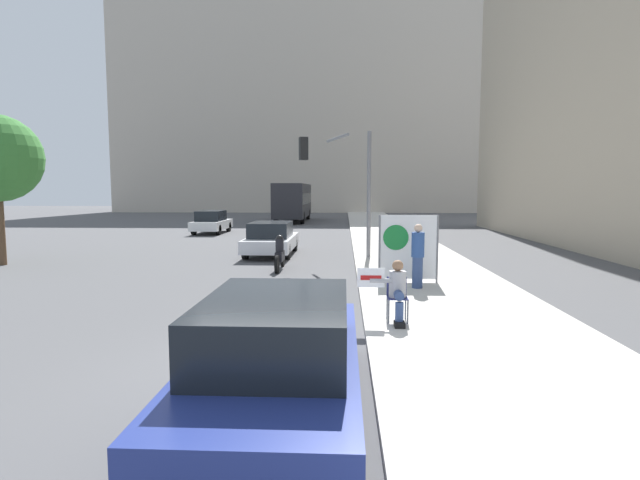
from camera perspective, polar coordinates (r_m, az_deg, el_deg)
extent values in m
plane|color=#4F4F51|center=(7.44, -6.39, -15.71)|extent=(160.00, 160.00, 0.00)
cube|color=beige|center=(22.15, 9.39, -1.28)|extent=(4.30, 90.00, 0.12)
cube|color=#BCB2A3|center=(68.10, 0.14, 14.84)|extent=(52.00, 12.00, 27.15)
cylinder|color=#474C56|center=(9.91, 7.86, -8.14)|extent=(0.03, 0.03, 0.46)
cylinder|color=#474C56|center=(9.95, 10.00, -8.11)|extent=(0.03, 0.03, 0.46)
cylinder|color=#474C56|center=(10.27, 7.68, -7.65)|extent=(0.03, 0.03, 0.46)
cylinder|color=#474C56|center=(10.31, 9.74, -7.63)|extent=(0.03, 0.03, 0.46)
cube|color=navy|center=(10.06, 8.84, -6.54)|extent=(0.40, 0.40, 0.02)
cube|color=navy|center=(10.20, 8.75, -5.21)|extent=(0.40, 0.02, 0.38)
cylinder|color=#334775|center=(9.88, 8.95, -6.17)|extent=(0.18, 0.42, 0.18)
cylinder|color=#334775|center=(9.75, 9.05, -8.39)|extent=(0.16, 0.16, 0.46)
cube|color=black|center=(9.74, 9.07, -9.51)|extent=(0.20, 0.28, 0.10)
cylinder|color=#9E9EA3|center=(10.03, 8.85, -4.99)|extent=(0.34, 0.34, 0.52)
sphere|color=#936B4C|center=(9.97, 8.88, -2.90)|extent=(0.22, 0.22, 0.22)
cylinder|color=#9E9EA3|center=(9.91, 7.01, -4.63)|extent=(0.45, 0.09, 0.09)
cube|color=white|center=(9.89, 5.84, -4.30)|extent=(0.54, 0.02, 0.38)
cube|color=#AD1414|center=(9.88, 5.85, -4.31)|extent=(0.41, 0.01, 0.09)
cylinder|color=#334775|center=(13.56, 11.07, -3.66)|extent=(0.28, 0.28, 0.83)
cylinder|color=navy|center=(13.46, 11.13, -0.53)|extent=(0.34, 0.34, 0.66)
sphere|color=beige|center=(13.42, 11.16, 1.33)|extent=(0.22, 0.22, 0.22)
cylinder|color=slate|center=(14.18, 6.81, -0.99)|extent=(0.06, 0.06, 1.91)
cylinder|color=slate|center=(14.38, 13.26, -1.01)|extent=(0.06, 0.06, 1.91)
cube|color=white|center=(14.25, 10.06, -0.80)|extent=(1.62, 0.02, 1.81)
cylinder|color=#197A33|center=(14.16, 8.66, 0.28)|extent=(0.71, 0.01, 0.71)
cylinder|color=slate|center=(19.53, 5.61, 5.18)|extent=(0.16, 0.16, 4.86)
cylinder|color=slate|center=(19.21, 1.96, 11.56)|extent=(0.91, 2.51, 0.11)
cube|color=black|center=(18.83, -1.90, 10.40)|extent=(0.38, 0.38, 0.84)
sphere|color=green|center=(18.81, -1.89, 9.55)|extent=(0.18, 0.18, 0.18)
cube|color=navy|center=(6.23, -4.75, -14.61)|extent=(1.89, 4.79, 0.56)
cube|color=black|center=(5.86, -5.05, -9.68)|extent=(1.62, 2.49, 0.65)
cylinder|color=black|center=(7.83, -9.48, -12.18)|extent=(0.22, 0.64, 0.64)
cylinder|color=black|center=(7.66, 3.12, -12.52)|extent=(0.22, 0.64, 0.64)
cylinder|color=black|center=(5.18, -17.01, -22.04)|extent=(0.22, 0.64, 0.64)
cylinder|color=black|center=(4.92, 3.32, -23.36)|extent=(0.22, 0.64, 0.64)
cube|color=silver|center=(21.16, -5.56, -0.28)|extent=(1.88, 4.59, 0.51)
cube|color=black|center=(20.93, -5.65, 1.21)|extent=(1.62, 2.39, 0.62)
cylinder|color=black|center=(22.72, -7.11, -0.42)|extent=(0.22, 0.64, 0.64)
cylinder|color=black|center=(22.49, -2.94, -0.44)|extent=(0.22, 0.64, 0.64)
cylinder|color=black|center=(19.93, -8.52, -1.28)|extent=(0.22, 0.64, 0.64)
cylinder|color=black|center=(19.68, -3.76, -1.32)|extent=(0.22, 0.64, 0.64)
cube|color=white|center=(32.55, -12.26, 1.71)|extent=(1.75, 4.30, 0.54)
cube|color=black|center=(32.35, -12.36, 2.73)|extent=(1.50, 2.23, 0.63)
cylinder|color=black|center=(34.05, -12.92, 1.50)|extent=(0.22, 0.64, 0.64)
cylinder|color=black|center=(33.67, -10.41, 1.50)|extent=(0.22, 0.64, 0.64)
cylinder|color=black|center=(31.50, -14.22, 1.14)|extent=(0.22, 0.64, 0.64)
cylinder|color=black|center=(31.09, -11.53, 1.14)|extent=(0.22, 0.64, 0.64)
cube|color=#232328|center=(44.17, -3.09, 4.56)|extent=(2.48, 10.24, 2.85)
cube|color=black|center=(44.16, -3.09, 4.79)|extent=(2.50, 9.73, 0.92)
cylinder|color=black|center=(47.48, -4.00, 3.01)|extent=(0.30, 1.04, 1.04)
cylinder|color=black|center=(47.28, -1.37, 3.01)|extent=(0.30, 1.04, 1.04)
cylinder|color=black|center=(41.20, -5.04, 2.59)|extent=(0.30, 1.04, 1.04)
cylinder|color=black|center=(40.95, -2.02, 2.59)|extent=(0.30, 1.04, 1.04)
cube|color=black|center=(17.14, -4.61, -1.83)|extent=(0.24, 0.90, 0.32)
cylinder|color=black|center=(17.05, -4.64, -0.75)|extent=(0.28, 0.28, 0.53)
sphere|color=black|center=(17.02, -4.65, 0.18)|extent=(0.24, 0.24, 0.24)
cylinder|color=black|center=(17.90, -4.29, -2.09)|extent=(0.10, 0.60, 0.60)
cylinder|color=black|center=(16.42, -4.94, -2.79)|extent=(0.10, 0.60, 0.60)
cylinder|color=brown|center=(21.51, -32.69, 1.24)|extent=(0.28, 0.28, 2.77)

